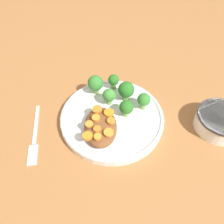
% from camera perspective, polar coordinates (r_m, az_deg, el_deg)
% --- Properties ---
extents(ground_plane, '(4.00, 4.00, 0.00)m').
position_cam_1_polar(ground_plane, '(0.62, 0.00, -2.13)').
color(ground_plane, '#9E6638').
extents(plate, '(0.29, 0.29, 0.03)m').
position_cam_1_polar(plate, '(0.61, 0.00, -1.33)').
color(plate, white).
rests_on(plate, ground_plane).
extents(dip_bowl, '(0.13, 0.13, 0.05)m').
position_cam_1_polar(dip_bowl, '(0.65, 26.34, -2.05)').
color(dip_bowl, white).
rests_on(dip_bowl, ground_plane).
extents(stew_mound, '(0.13, 0.08, 0.03)m').
position_cam_1_polar(stew_mound, '(0.56, -3.01, -3.79)').
color(stew_mound, brown).
rests_on(stew_mound, plate).
extents(broccoli_floret_0, '(0.04, 0.04, 0.05)m').
position_cam_1_polar(broccoli_floret_0, '(0.61, 8.28, 3.07)').
color(broccoli_floret_0, '#759E51').
rests_on(broccoli_floret_0, plate).
extents(broccoli_floret_1, '(0.04, 0.04, 0.05)m').
position_cam_1_polar(broccoli_floret_1, '(0.61, -0.77, 4.30)').
color(broccoli_floret_1, '#7FA85B').
rests_on(broccoli_floret_1, plate).
extents(broccoli_floret_2, '(0.05, 0.05, 0.06)m').
position_cam_1_polar(broccoli_floret_2, '(0.63, 3.72, 5.73)').
color(broccoli_floret_2, '#759E51').
rests_on(broccoli_floret_2, plate).
extents(broccoli_floret_3, '(0.05, 0.05, 0.06)m').
position_cam_1_polar(broccoli_floret_3, '(0.65, -4.35, 7.38)').
color(broccoli_floret_3, '#759E51').
rests_on(broccoli_floret_3, plate).
extents(broccoli_floret_4, '(0.04, 0.04, 0.05)m').
position_cam_1_polar(broccoli_floret_4, '(0.58, 3.83, 0.87)').
color(broccoli_floret_4, '#7FA85B').
rests_on(broccoli_floret_4, plate).
extents(broccoli_floret_5, '(0.03, 0.03, 0.05)m').
position_cam_1_polar(broccoli_floret_5, '(0.66, 0.43, 8.21)').
color(broccoli_floret_5, '#759E51').
rests_on(broccoli_floret_5, plate).
extents(carrot_slice_0, '(0.02, 0.02, 0.01)m').
position_cam_1_polar(carrot_slice_0, '(0.53, -6.40, -6.22)').
color(carrot_slice_0, orange).
rests_on(carrot_slice_0, stew_mound).
extents(carrot_slice_1, '(0.03, 0.03, 0.01)m').
position_cam_1_polar(carrot_slice_1, '(0.57, -0.80, -0.17)').
color(carrot_slice_1, orange).
rests_on(carrot_slice_1, stew_mound).
extents(carrot_slice_2, '(0.02, 0.02, 0.01)m').
position_cam_1_polar(carrot_slice_2, '(0.56, -4.21, -1.53)').
color(carrot_slice_2, orange).
rests_on(carrot_slice_2, stew_mound).
extents(carrot_slice_3, '(0.02, 0.02, 0.01)m').
position_cam_1_polar(carrot_slice_3, '(0.53, -0.92, -5.36)').
color(carrot_slice_3, orange).
rests_on(carrot_slice_3, stew_mound).
extents(carrot_slice_4, '(0.03, 0.03, 0.01)m').
position_cam_1_polar(carrot_slice_4, '(0.58, -3.91, 0.72)').
color(carrot_slice_4, orange).
rests_on(carrot_slice_4, stew_mound).
extents(carrot_slice_5, '(0.02, 0.02, 0.01)m').
position_cam_1_polar(carrot_slice_5, '(0.55, -6.01, -3.17)').
color(carrot_slice_5, orange).
rests_on(carrot_slice_5, stew_mound).
extents(carrot_slice_6, '(0.02, 0.02, 0.01)m').
position_cam_1_polar(carrot_slice_6, '(0.55, -0.29, -2.34)').
color(carrot_slice_6, orange).
rests_on(carrot_slice_6, stew_mound).
extents(carrot_slice_7, '(0.02, 0.02, 0.00)m').
position_cam_1_polar(carrot_slice_7, '(0.54, -3.88, -4.45)').
color(carrot_slice_7, orange).
rests_on(carrot_slice_7, stew_mound).
extents(carrot_slice_8, '(0.02, 0.02, 0.01)m').
position_cam_1_polar(carrot_slice_8, '(0.52, -3.79, -6.42)').
color(carrot_slice_8, orange).
rests_on(carrot_slice_8, stew_mound).
extents(fork, '(0.19, 0.03, 0.01)m').
position_cam_1_polar(fork, '(0.62, -19.65, -6.61)').
color(fork, silver).
rests_on(fork, ground_plane).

